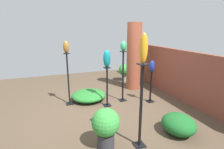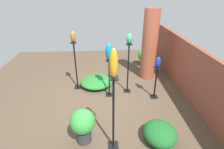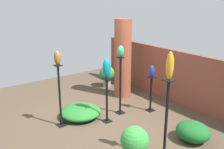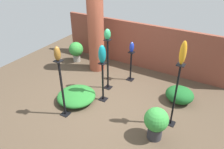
# 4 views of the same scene
# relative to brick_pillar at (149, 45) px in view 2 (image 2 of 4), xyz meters

# --- Properties ---
(ground_plane) EXTENTS (8.00, 8.00, 0.00)m
(ground_plane) POSITION_rel_brick_pillar_xyz_m (1.16, -1.43, -1.13)
(ground_plane) COLOR #4C3D2D
(brick_wall_back) EXTENTS (5.60, 0.12, 1.46)m
(brick_wall_back) POSITION_rel_brick_pillar_xyz_m (1.16, 0.86, -0.40)
(brick_wall_back) COLOR brown
(brick_wall_back) RESTS_ON ground
(brick_pillar) EXTENTS (0.49, 0.49, 2.27)m
(brick_pillar) POSITION_rel_brick_pillar_xyz_m (0.00, 0.00, 0.00)
(brick_pillar) COLOR brown
(brick_pillar) RESTS_ON ground
(pedestal_amber) EXTENTS (0.20, 0.20, 1.52)m
(pedestal_amber) POSITION_rel_brick_pillar_xyz_m (2.89, -1.35, -0.43)
(pedestal_amber) COLOR black
(pedestal_amber) RESTS_ON ground
(pedestal_cobalt) EXTENTS (0.20, 0.20, 0.91)m
(pedestal_cobalt) POSITION_rel_brick_pillar_xyz_m (1.26, -0.09, -0.72)
(pedestal_cobalt) COLOR black
(pedestal_cobalt) RESTS_ON ground
(pedestal_bronze) EXTENTS (0.20, 0.20, 1.44)m
(pedestal_bronze) POSITION_rel_brick_pillar_xyz_m (0.61, -2.30, -0.47)
(pedestal_bronze) COLOR black
(pedestal_bronze) RESTS_ON ground
(pedestal_jade) EXTENTS (0.20, 0.20, 1.46)m
(pedestal_jade) POSITION_rel_brick_pillar_xyz_m (0.90, -0.80, -0.46)
(pedestal_jade) COLOR black
(pedestal_jade) RESTS_ON ground
(pedestal_teal) EXTENTS (0.20, 0.20, 1.08)m
(pedestal_teal) POSITION_rel_brick_pillar_xyz_m (1.08, -1.34, -0.64)
(pedestal_teal) COLOR black
(pedestal_teal) RESTS_ON ground
(art_vase_amber) EXTENTS (0.13, 0.14, 0.49)m
(art_vase_amber) POSITION_rel_brick_pillar_xyz_m (2.89, -1.35, 0.63)
(art_vase_amber) COLOR orange
(art_vase_amber) RESTS_ON pedestal_amber
(art_vase_cobalt) EXTENTS (0.13, 0.14, 0.30)m
(art_vase_cobalt) POSITION_rel_brick_pillar_xyz_m (1.26, -0.09, -0.07)
(art_vase_cobalt) COLOR #192D9E
(art_vase_cobalt) RESTS_ON pedestal_cobalt
(art_vase_bronze) EXTENTS (0.14, 0.14, 0.32)m
(art_vase_bronze) POSITION_rel_brick_pillar_xyz_m (0.61, -2.30, 0.46)
(art_vase_bronze) COLOR brown
(art_vase_bronze) RESTS_ON pedestal_bronze
(art_vase_jade) EXTENTS (0.17, 0.17, 0.28)m
(art_vase_jade) POSITION_rel_brick_pillar_xyz_m (0.90, -0.80, 0.46)
(art_vase_jade) COLOR #2D9356
(art_vase_jade) RESTS_ON pedestal_jade
(art_vase_teal) EXTENTS (0.18, 0.19, 0.46)m
(art_vase_teal) POSITION_rel_brick_pillar_xyz_m (1.08, -1.34, 0.18)
(art_vase_teal) COLOR #0F727A
(art_vase_teal) RESTS_ON pedestal_teal
(potted_plant_mid_right) EXTENTS (0.49, 0.49, 0.70)m
(potted_plant_mid_right) POSITION_rel_brick_pillar_xyz_m (-0.92, 0.10, -0.72)
(potted_plant_mid_right) COLOR gray
(potted_plant_mid_right) RESTS_ON ground
(potted_plant_front_left) EXTENTS (0.50, 0.50, 0.74)m
(potted_plant_front_left) POSITION_rel_brick_pillar_xyz_m (2.72, -1.93, -0.70)
(potted_plant_front_left) COLOR #2D2D33
(potted_plant_front_left) RESTS_ON ground
(foliage_bed_east) EXTENTS (0.99, 1.00, 0.28)m
(foliage_bed_east) POSITION_rel_brick_pillar_xyz_m (0.50, -1.73, -1.00)
(foliage_bed_east) COLOR #236B28
(foliage_bed_east) RESTS_ON ground
(foliage_bed_west) EXTENTS (0.72, 0.65, 0.40)m
(foliage_bed_west) POSITION_rel_brick_pillar_xyz_m (2.82, -0.42, -0.93)
(foliage_bed_west) COLOR #195923
(foliage_bed_west) RESTS_ON ground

